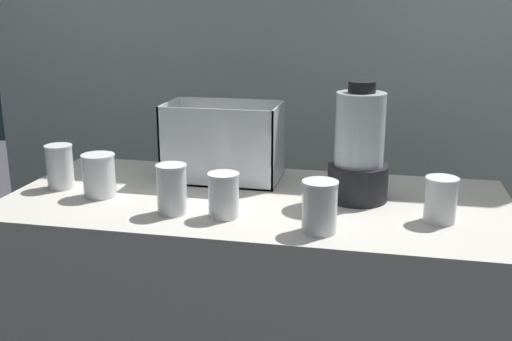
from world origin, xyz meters
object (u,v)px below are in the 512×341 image
Objects in this scene: carrot_display_bin at (220,156)px; juice_cup_mango_rightmost at (441,201)px; juice_cup_pomegranate_left at (99,178)px; juice_cup_carrot_far_right at (319,210)px; blender_pitcher at (359,152)px; juice_cup_mango_middle at (172,191)px; juice_cup_pomegranate_right at (224,197)px; juice_cup_mango_far_left at (60,170)px.

juice_cup_mango_rightmost is (0.64, -0.25, -0.02)m from carrot_display_bin.
juice_cup_pomegranate_left is 0.65m from juice_cup_carrot_far_right.
juice_cup_carrot_far_right is 1.10× the size of juice_cup_mango_rightmost.
juice_cup_mango_rightmost is at bearing -32.24° from blender_pitcher.
juice_cup_mango_middle reaches higher than juice_cup_pomegranate_right.
carrot_display_bin is at bearing 40.04° from juice_cup_pomegranate_left.
juice_cup_mango_far_left reaches higher than juice_cup_mango_rightmost.
juice_cup_carrot_far_right is (0.78, -0.19, -0.00)m from juice_cup_mango_far_left.
juice_cup_mango_far_left is at bearing 165.18° from juice_cup_pomegranate_right.
carrot_display_bin is 0.37m from juice_cup_pomegranate_left.
blender_pitcher is at bearing -15.72° from carrot_display_bin.
blender_pitcher is at bearing 73.98° from juice_cup_carrot_far_right.
juice_cup_carrot_far_right is at bearing -47.84° from carrot_display_bin.
juice_cup_carrot_far_right is 0.32m from juice_cup_mango_rightmost.
blender_pitcher reaches higher than juice_cup_mango_far_left.
juice_cup_mango_middle is (0.40, -0.14, 0.00)m from juice_cup_mango_far_left.
juice_cup_mango_far_left reaches higher than juice_cup_carrot_far_right.
blender_pitcher is 2.87× the size of juice_cup_mango_rightmost.
juice_cup_carrot_far_right is (0.39, -0.05, -0.00)m from juice_cup_mango_middle.
blender_pitcher is 0.40m from juice_cup_pomegranate_right.
juice_cup_pomegranate_right is 1.01× the size of juice_cup_mango_rightmost.
juice_cup_carrot_far_right is at bearing -106.02° from blender_pitcher.
juice_cup_pomegranate_left is 0.96× the size of juice_cup_carrot_far_right.
carrot_display_bin is 3.00× the size of juice_cup_pomegranate_right.
juice_cup_pomegranate_right is (0.39, -0.09, 0.00)m from juice_cup_pomegranate_left.
juice_cup_pomegranate_left reaches higher than juice_cup_mango_rightmost.
juice_cup_mango_far_left reaches higher than juice_cup_pomegranate_right.
juice_cup_mango_middle reaches higher than juice_cup_mango_rightmost.
blender_pitcher is 0.87m from juice_cup_mango_far_left.
juice_cup_mango_far_left is 1.07m from juice_cup_mango_rightmost.
blender_pitcher is at bearing 24.72° from juice_cup_mango_middle.
juice_cup_pomegranate_right is at bearing -146.85° from blender_pitcher.
juice_cup_carrot_far_right is (0.35, -0.39, -0.02)m from carrot_display_bin.
carrot_display_bin is 2.66× the size of juice_cup_mango_middle.
juice_cup_mango_middle is at bearing 172.29° from juice_cup_carrot_far_right.
juice_cup_mango_middle reaches higher than juice_cup_pomegranate_left.
juice_cup_mango_middle is 0.68m from juice_cup_mango_rightmost.
carrot_display_bin is at bearing 106.71° from juice_cup_pomegranate_right.
juice_cup_mango_middle is at bearing -155.28° from blender_pitcher.
carrot_display_bin reaches higher than juice_cup_mango_middle.
juice_cup_mango_middle is 1.13× the size of juice_cup_pomegranate_right.
juice_cup_carrot_far_right reaches higher than juice_cup_pomegranate_left.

